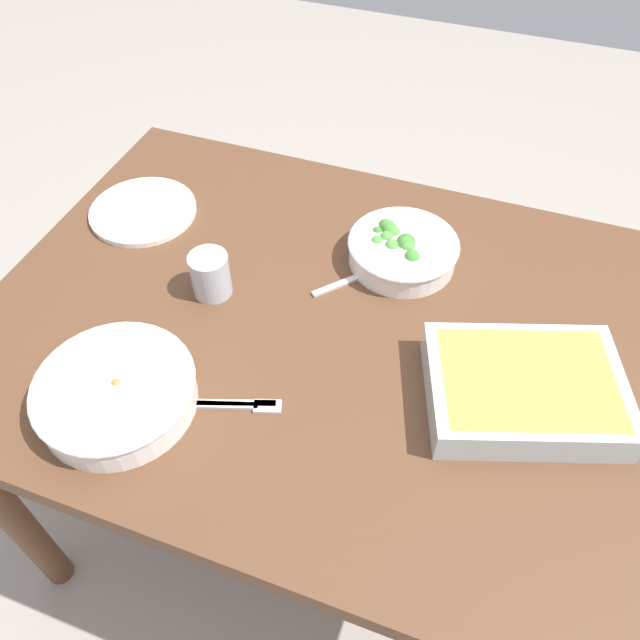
{
  "coord_description": "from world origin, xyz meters",
  "views": [
    {
      "loc": [
        -0.25,
        0.69,
        1.58
      ],
      "look_at": [
        0.0,
        0.0,
        0.74
      ],
      "focal_mm": 35.15,
      "sensor_mm": 36.0,
      "label": 1
    }
  ],
  "objects_px": {
    "broccoli_bowl": "(402,249)",
    "fork_on_table": "(235,406)",
    "stew_bowl": "(116,392)",
    "drink_cup": "(210,277)",
    "spoon_by_stew": "(205,403)",
    "side_plate": "(143,211)",
    "spoon_by_broccoli": "(365,274)",
    "baking_dish": "(525,388)"
  },
  "relations": [
    {
      "from": "spoon_by_broccoli",
      "to": "fork_on_table",
      "type": "xyz_separation_m",
      "value": [
        0.11,
        0.35,
        -0.0
      ]
    },
    {
      "from": "spoon_by_stew",
      "to": "side_plate",
      "type": "bearing_deg",
      "value": -48.73
    },
    {
      "from": "baking_dish",
      "to": "side_plate",
      "type": "bearing_deg",
      "value": -14.31
    },
    {
      "from": "stew_bowl",
      "to": "broccoli_bowl",
      "type": "distance_m",
      "value": 0.58
    },
    {
      "from": "spoon_by_stew",
      "to": "fork_on_table",
      "type": "distance_m",
      "value": 0.05
    },
    {
      "from": "stew_bowl",
      "to": "broccoli_bowl",
      "type": "relative_size",
      "value": 1.19
    },
    {
      "from": "drink_cup",
      "to": "spoon_by_stew",
      "type": "distance_m",
      "value": 0.25
    },
    {
      "from": "broccoli_bowl",
      "to": "spoon_by_broccoli",
      "type": "height_order",
      "value": "broccoli_bowl"
    },
    {
      "from": "baking_dish",
      "to": "spoon_by_broccoli",
      "type": "xyz_separation_m",
      "value": [
        0.32,
        -0.19,
        -0.03
      ]
    },
    {
      "from": "broccoli_bowl",
      "to": "drink_cup",
      "type": "xyz_separation_m",
      "value": [
        0.31,
        0.2,
        0.01
      ]
    },
    {
      "from": "side_plate",
      "to": "stew_bowl",
      "type": "bearing_deg",
      "value": 116.1
    },
    {
      "from": "broccoli_bowl",
      "to": "spoon_by_broccoli",
      "type": "distance_m",
      "value": 0.09
    },
    {
      "from": "broccoli_bowl",
      "to": "spoon_by_stew",
      "type": "relative_size",
      "value": 1.24
    },
    {
      "from": "spoon_by_broccoli",
      "to": "spoon_by_stew",
      "type": "bearing_deg",
      "value": 67.24
    },
    {
      "from": "drink_cup",
      "to": "spoon_by_stew",
      "type": "relative_size",
      "value": 0.5
    },
    {
      "from": "spoon_by_stew",
      "to": "spoon_by_broccoli",
      "type": "xyz_separation_m",
      "value": [
        -0.15,
        -0.37,
        0.0
      ]
    },
    {
      "from": "stew_bowl",
      "to": "drink_cup",
      "type": "bearing_deg",
      "value": -95.86
    },
    {
      "from": "side_plate",
      "to": "spoon_by_broccoli",
      "type": "bearing_deg",
      "value": 177.83
    },
    {
      "from": "stew_bowl",
      "to": "broccoli_bowl",
      "type": "height_order",
      "value": "broccoli_bowl"
    },
    {
      "from": "spoon_by_stew",
      "to": "spoon_by_broccoli",
      "type": "distance_m",
      "value": 0.4
    },
    {
      "from": "spoon_by_stew",
      "to": "stew_bowl",
      "type": "bearing_deg",
      "value": 19.17
    },
    {
      "from": "stew_bowl",
      "to": "side_plate",
      "type": "height_order",
      "value": "stew_bowl"
    },
    {
      "from": "spoon_by_broccoli",
      "to": "fork_on_table",
      "type": "bearing_deg",
      "value": 73.16
    },
    {
      "from": "drink_cup",
      "to": "side_plate",
      "type": "bearing_deg",
      "value": -33.16
    },
    {
      "from": "baking_dish",
      "to": "fork_on_table",
      "type": "height_order",
      "value": "baking_dish"
    },
    {
      "from": "broccoli_bowl",
      "to": "spoon_by_stew",
      "type": "height_order",
      "value": "broccoli_bowl"
    },
    {
      "from": "broccoli_bowl",
      "to": "spoon_by_broccoli",
      "type": "xyz_separation_m",
      "value": [
        0.05,
        0.06,
        -0.03
      ]
    },
    {
      "from": "baking_dish",
      "to": "spoon_by_broccoli",
      "type": "distance_m",
      "value": 0.37
    },
    {
      "from": "stew_bowl",
      "to": "drink_cup",
      "type": "xyz_separation_m",
      "value": [
        -0.03,
        -0.27,
        0.01
      ]
    },
    {
      "from": "drink_cup",
      "to": "fork_on_table",
      "type": "relative_size",
      "value": 0.49
    },
    {
      "from": "broccoli_bowl",
      "to": "fork_on_table",
      "type": "height_order",
      "value": "broccoli_bowl"
    },
    {
      "from": "baking_dish",
      "to": "drink_cup",
      "type": "bearing_deg",
      "value": -5.06
    },
    {
      "from": "broccoli_bowl",
      "to": "drink_cup",
      "type": "distance_m",
      "value": 0.36
    },
    {
      "from": "stew_bowl",
      "to": "baking_dish",
      "type": "bearing_deg",
      "value": -159.55
    },
    {
      "from": "side_plate",
      "to": "spoon_by_broccoli",
      "type": "distance_m",
      "value": 0.49
    },
    {
      "from": "drink_cup",
      "to": "baking_dish",
      "type": "bearing_deg",
      "value": 174.94
    },
    {
      "from": "stew_bowl",
      "to": "fork_on_table",
      "type": "relative_size",
      "value": 1.45
    },
    {
      "from": "drink_cup",
      "to": "fork_on_table",
      "type": "height_order",
      "value": "drink_cup"
    },
    {
      "from": "stew_bowl",
      "to": "side_plate",
      "type": "xyz_separation_m",
      "value": [
        0.21,
        -0.43,
        -0.03
      ]
    },
    {
      "from": "stew_bowl",
      "to": "spoon_by_broccoli",
      "type": "relative_size",
      "value": 1.76
    },
    {
      "from": "spoon_by_stew",
      "to": "drink_cup",
      "type": "bearing_deg",
      "value": -66.54
    },
    {
      "from": "broccoli_bowl",
      "to": "spoon_by_broccoli",
      "type": "bearing_deg",
      "value": 49.47
    }
  ]
}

